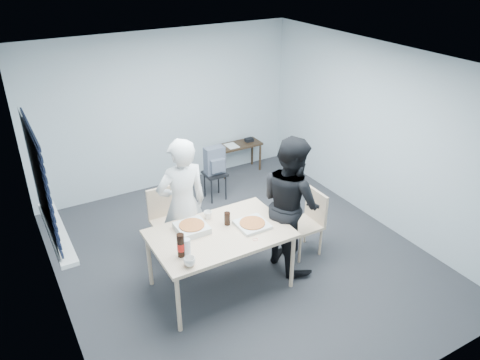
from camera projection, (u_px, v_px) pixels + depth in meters
room at (44, 189)px, 4.96m from camera, size 5.00×5.00×5.00m
dining_table at (220, 237)px, 5.44m from camera, size 1.59×1.01×0.78m
chair_far at (166, 215)px, 6.25m from camera, size 0.42×0.42×0.89m
chair_right at (309, 218)px, 6.19m from camera, size 0.42×0.42×0.89m
person_white at (183, 205)px, 5.75m from camera, size 0.65×0.42×1.77m
person_black at (291, 203)px, 5.80m from camera, size 0.47×0.86×1.77m
side_table at (239, 148)px, 8.39m from camera, size 0.81×0.36×0.54m
stool at (215, 179)px, 7.55m from camera, size 0.34×0.34×0.47m
backpack at (215, 161)px, 7.39m from camera, size 0.31×0.23×0.44m
pizza_box_a at (192, 228)px, 5.43m from camera, size 0.35×0.35×0.09m
pizza_box_b at (252, 224)px, 5.53m from camera, size 0.36×0.36×0.05m
mug_a at (190, 262)px, 4.85m from camera, size 0.17×0.17×0.10m
mug_b at (208, 215)px, 5.67m from camera, size 0.10×0.10×0.09m
cola_glass at (227, 219)px, 5.53m from camera, size 0.08×0.08×0.16m
soda_bottle at (181, 246)px, 4.96m from camera, size 0.09×0.09×0.27m
plastic_cups at (187, 247)px, 4.99m from camera, size 0.11×0.11×0.20m
rubber_band at (255, 239)px, 5.29m from camera, size 0.07×0.07×0.00m
papers at (232, 146)px, 8.28m from camera, size 0.28×0.32×0.00m
black_box at (249, 140)px, 8.44m from camera, size 0.15×0.12×0.06m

